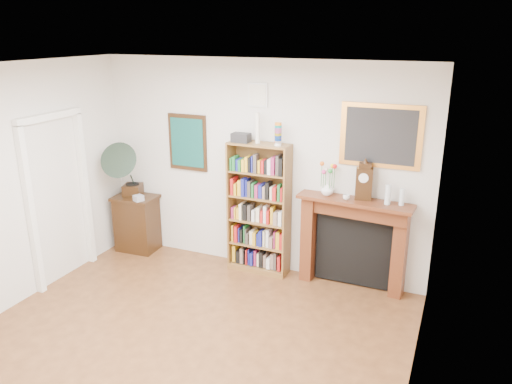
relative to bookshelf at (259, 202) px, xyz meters
The scene contains 15 objects.
room 2.37m from the bookshelf, 91.84° to the right, with size 4.51×5.01×2.81m.
door_casing 2.56m from the bookshelf, 153.55° to the right, with size 0.08×1.02×2.17m.
teal_poster 1.31m from the bookshelf, behind, with size 0.58×0.04×0.78m.
small_picture 1.37m from the bookshelf, 117.39° to the left, with size 0.26×0.04×0.30m.
gilt_painting 1.77m from the bookshelf, ahead, with size 0.95×0.04×0.75m.
bookshelf is the anchor object (origin of this frame).
side_cabinet 2.00m from the bookshelf, behind, with size 0.61×0.44×0.83m, color black.
fireplace 1.29m from the bookshelf, ahead, with size 1.42×0.44×1.18m.
gramophone 2.02m from the bookshelf, behind, with size 0.67×0.75×0.83m.
cd_stack 1.77m from the bookshelf, behind, with size 0.12×0.12×0.08m, color silver.
mantel_clock 1.40m from the bookshelf, ahead, with size 0.21×0.14×0.45m.
flower_vase 0.94m from the bookshelf, ahead, with size 0.16×0.16×0.16m, color white.
teacup 1.18m from the bookshelf, ahead, with size 0.08×0.08×0.07m, color silver.
bottle_left 1.67m from the bookshelf, ahead, with size 0.07×0.07×0.24m, color silver.
bottle_right 1.82m from the bookshelf, ahead, with size 0.06×0.06×0.20m, color silver.
Camera 1 is at (2.46, -3.34, 3.13)m, focal length 35.00 mm.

